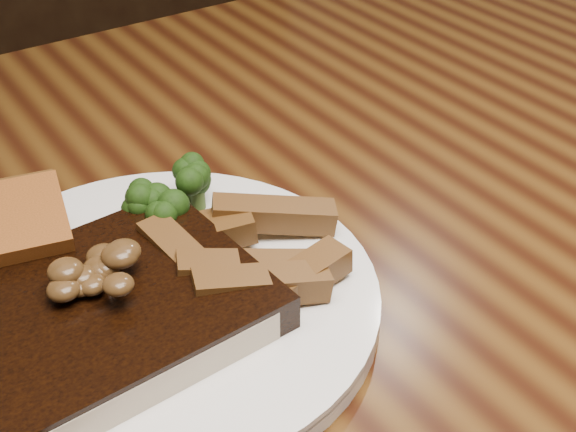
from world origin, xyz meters
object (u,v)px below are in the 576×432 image
dining_table (283,344)px  plate (157,303)px  potato_wedges (232,261)px  chair_far (127,115)px  steak (101,315)px

dining_table → plate: bearing=-175.5°
dining_table → potato_wedges: bearing=-161.5°
dining_table → plate: (-0.10, -0.01, 0.10)m
chair_far → potato_wedges: size_ratio=8.23×
dining_table → steak: (-0.14, -0.02, 0.12)m
chair_far → plate: bearing=69.6°
plate → potato_wedges: (0.05, -0.01, 0.02)m
dining_table → chair_far: (0.16, 0.69, -0.16)m
steak → plate: bearing=13.3°
dining_table → potato_wedges: (-0.05, -0.02, 0.12)m
dining_table → chair_far: size_ratio=1.75×
potato_wedges → steak: bearing=-177.6°
dining_table → plate: plate is taller
dining_table → potato_wedges: size_ratio=14.42×
dining_table → chair_far: 0.73m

